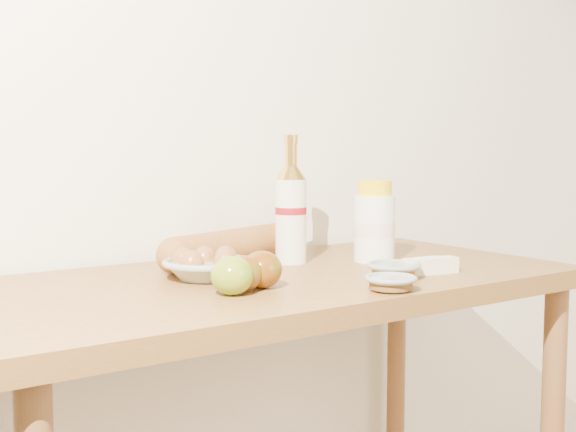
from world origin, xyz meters
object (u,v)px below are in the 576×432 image
object	(u,v)px
baguette	(236,246)
table	(280,335)
egg_bowl	(207,266)
bourbon_bottle	(291,211)
cream_bottle	(374,224)

from	to	relation	value
baguette	table	bearing A→B (deg)	-110.67
table	egg_bowl	xyz separation A→B (m)	(-0.14, 0.04, 0.15)
table	baguette	size ratio (longest dim) A/B	2.66
baguette	egg_bowl	bearing A→B (deg)	-154.97
table	bourbon_bottle	world-z (taller)	bourbon_bottle
bourbon_bottle	baguette	bearing A→B (deg)	126.60
cream_bottle	baguette	bearing A→B (deg)	142.24
table	baguette	world-z (taller)	baguette
egg_bowl	baguette	world-z (taller)	baguette
bourbon_bottle	egg_bowl	size ratio (longest dim) A/B	1.30
bourbon_bottle	cream_bottle	world-z (taller)	bourbon_bottle
egg_bowl	table	bearing A→B (deg)	-14.03
bourbon_bottle	table	bearing A→B (deg)	-147.88
cream_bottle	baguette	size ratio (longest dim) A/B	0.40
bourbon_bottle	baguette	world-z (taller)	bourbon_bottle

